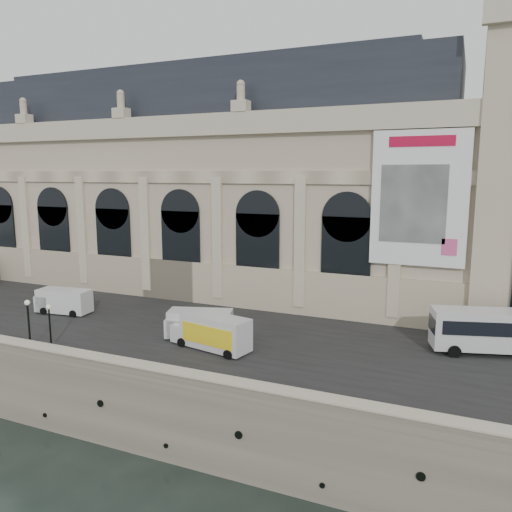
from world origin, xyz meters
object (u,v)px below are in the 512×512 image
at_px(lamp_left, 29,325).
at_px(box_truck, 212,332).
at_px(van_b, 196,324).
at_px(lamp_right, 50,327).
at_px(van_c, 62,301).
at_px(bus_right, 511,331).

bearing_deg(lamp_left, box_truck, 24.77).
distance_m(box_truck, lamp_left, 15.98).
relative_size(van_b, lamp_right, 1.60).
bearing_deg(van_c, bus_right, 6.85).
bearing_deg(van_b, bus_right, 14.48).
bearing_deg(lamp_right, bus_right, 21.51).
xyz_separation_m(van_b, van_c, (-18.12, 1.53, -0.01)).
relative_size(box_truck, lamp_left, 1.74).
bearing_deg(lamp_right, van_b, 36.80).
distance_m(van_b, lamp_left, 14.64).
xyz_separation_m(bus_right, van_c, (-44.99, -5.40, -0.77)).
bearing_deg(van_b, lamp_left, -143.83).
distance_m(van_b, lamp_right, 12.89).
bearing_deg(van_b, lamp_right, -143.20).
height_order(van_c, box_truck, box_truck).
distance_m(van_c, lamp_left, 12.00).
height_order(box_truck, lamp_left, lamp_left).
bearing_deg(lamp_left, van_b, 36.17).
height_order(van_b, lamp_right, lamp_right).
bearing_deg(lamp_left, van_c, 121.91).
height_order(bus_right, box_truck, bus_right).
height_order(lamp_left, lamp_right, lamp_left).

